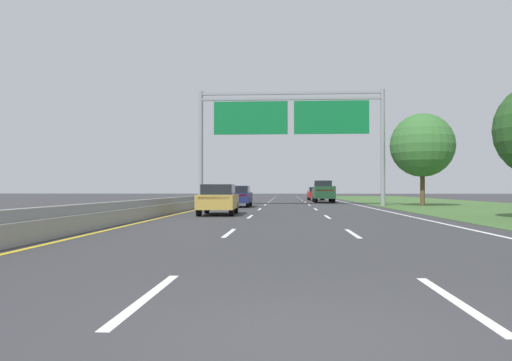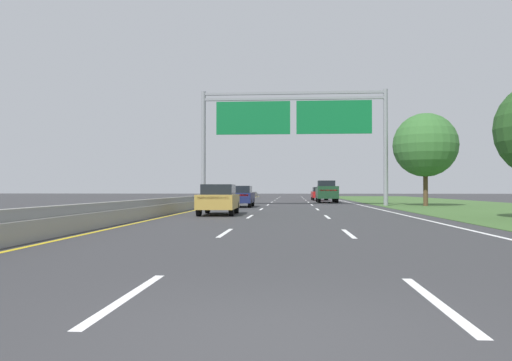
{
  "view_description": "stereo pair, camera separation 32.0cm",
  "coord_description": "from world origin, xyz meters",
  "px_view_note": "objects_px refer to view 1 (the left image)",
  "views": [
    {
      "loc": [
        -0.16,
        -4.53,
        1.32
      ],
      "look_at": [
        -1.62,
        20.33,
        1.76
      ],
      "focal_mm": 35.0,
      "sensor_mm": 36.0,
      "label": 1
    },
    {
      "loc": [
        0.16,
        -4.51,
        1.32
      ],
      "look_at": [
        -1.62,
        20.33,
        1.76
      ],
      "focal_mm": 35.0,
      "sensor_mm": 36.0,
      "label": 2
    }
  ],
  "objects_px": {
    "overhead_sign_gantry": "(291,123)",
    "pickup_truck_darkgreen": "(323,192)",
    "car_navy_left_lane_sedan": "(238,196)",
    "car_red_right_lane_sedan": "(316,193)",
    "car_gold_left_lane_sedan": "(218,199)",
    "roadside_tree_mid": "(422,145)"
  },
  "relations": [
    {
      "from": "car_gold_left_lane_sedan",
      "to": "car_red_right_lane_sedan",
      "type": "xyz_separation_m",
      "value": [
        7.1,
        34.61,
        0.0
      ]
    },
    {
      "from": "overhead_sign_gantry",
      "to": "roadside_tree_mid",
      "type": "bearing_deg",
      "value": -2.68
    },
    {
      "from": "car_red_right_lane_sedan",
      "to": "car_navy_left_lane_sedan",
      "type": "bearing_deg",
      "value": 162.21
    },
    {
      "from": "car_gold_left_lane_sedan",
      "to": "car_red_right_lane_sedan",
      "type": "height_order",
      "value": "same"
    },
    {
      "from": "pickup_truck_darkgreen",
      "to": "roadside_tree_mid",
      "type": "distance_m",
      "value": 13.28
    },
    {
      "from": "pickup_truck_darkgreen",
      "to": "car_navy_left_lane_sedan",
      "type": "xyz_separation_m",
      "value": [
        -7.31,
        -13.49,
        -0.26
      ]
    },
    {
      "from": "overhead_sign_gantry",
      "to": "pickup_truck_darkgreen",
      "type": "height_order",
      "value": "overhead_sign_gantry"
    },
    {
      "from": "overhead_sign_gantry",
      "to": "pickup_truck_darkgreen",
      "type": "xyz_separation_m",
      "value": [
        3.37,
        10.22,
        -5.59
      ]
    },
    {
      "from": "pickup_truck_darkgreen",
      "to": "roadside_tree_mid",
      "type": "bearing_deg",
      "value": -146.74
    },
    {
      "from": "car_navy_left_lane_sedan",
      "to": "car_red_right_lane_sedan",
      "type": "bearing_deg",
      "value": -17.25
    },
    {
      "from": "car_navy_left_lane_sedan",
      "to": "pickup_truck_darkgreen",
      "type": "bearing_deg",
      "value": -28.69
    },
    {
      "from": "pickup_truck_darkgreen",
      "to": "car_red_right_lane_sedan",
      "type": "height_order",
      "value": "pickup_truck_darkgreen"
    },
    {
      "from": "car_red_right_lane_sedan",
      "to": "roadside_tree_mid",
      "type": "bearing_deg",
      "value": -161.6
    },
    {
      "from": "overhead_sign_gantry",
      "to": "roadside_tree_mid",
      "type": "distance_m",
      "value": 10.49
    },
    {
      "from": "car_navy_left_lane_sedan",
      "to": "roadside_tree_mid",
      "type": "relative_size",
      "value": 0.61
    },
    {
      "from": "roadside_tree_mid",
      "to": "car_navy_left_lane_sedan",
      "type": "bearing_deg",
      "value": -168.92
    },
    {
      "from": "pickup_truck_darkgreen",
      "to": "car_gold_left_lane_sedan",
      "type": "relative_size",
      "value": 1.22
    },
    {
      "from": "roadside_tree_mid",
      "to": "car_gold_left_lane_sedan",
      "type": "bearing_deg",
      "value": -135.23
    },
    {
      "from": "car_navy_left_lane_sedan",
      "to": "roadside_tree_mid",
      "type": "distance_m",
      "value": 15.05
    },
    {
      "from": "overhead_sign_gantry",
      "to": "roadside_tree_mid",
      "type": "xyz_separation_m",
      "value": [
        10.31,
        -0.48,
        -1.89
      ]
    },
    {
      "from": "pickup_truck_darkgreen",
      "to": "car_gold_left_lane_sedan",
      "type": "xyz_separation_m",
      "value": [
        -7.29,
        -24.81,
        -0.26
      ]
    },
    {
      "from": "car_gold_left_lane_sedan",
      "to": "overhead_sign_gantry",
      "type": "bearing_deg",
      "value": -16.59
    }
  ]
}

